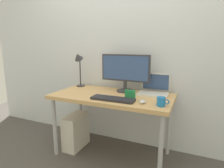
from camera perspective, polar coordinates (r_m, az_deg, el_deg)
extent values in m
plane|color=#4C4742|center=(2.40, 0.00, -20.10)|extent=(6.00, 6.00, 0.00)
cube|color=silver|center=(2.40, 3.84, 12.49)|extent=(4.40, 0.04, 2.60)
cube|color=tan|center=(2.12, 0.00, -3.71)|extent=(1.31, 0.66, 0.04)
cylinder|color=#B2B2B7|center=(2.33, -16.72, -12.21)|extent=(0.04, 0.04, 0.68)
cylinder|color=#B2B2B7|center=(1.86, 14.34, -18.50)|extent=(0.04, 0.04, 0.68)
cylinder|color=#B2B2B7|center=(2.73, -9.32, -8.26)|extent=(0.04, 0.04, 0.68)
cylinder|color=#B2B2B7|center=(2.34, 16.62, -12.08)|extent=(0.04, 0.04, 0.68)
cylinder|color=#333338|center=(2.26, 3.90, -2.02)|extent=(0.20, 0.20, 0.01)
cylinder|color=#333338|center=(2.25, 3.92, -0.49)|extent=(0.04, 0.04, 0.11)
cube|color=#333338|center=(2.21, 4.00, 4.83)|extent=(0.58, 0.03, 0.31)
cube|color=#334C7F|center=(2.20, 3.85, 4.78)|extent=(0.54, 0.01, 0.27)
cube|color=silver|center=(2.14, 12.06, -3.01)|extent=(0.32, 0.22, 0.02)
cube|color=silver|center=(2.24, 12.88, 0.59)|extent=(0.32, 0.06, 0.21)
cube|color=#334C7F|center=(2.23, 12.85, 0.59)|extent=(0.30, 0.04, 0.18)
cylinder|color=#333338|center=(2.57, -9.34, -0.49)|extent=(0.11, 0.11, 0.01)
cylinder|color=#333338|center=(2.54, -9.47, 3.52)|extent=(0.02, 0.02, 0.35)
cone|color=#333338|center=(2.48, -10.14, 8.08)|extent=(0.11, 0.14, 0.13)
cube|color=#232328|center=(1.91, 0.22, -4.47)|extent=(0.44, 0.14, 0.02)
ellipsoid|color=silver|center=(1.83, 9.13, -5.19)|extent=(0.06, 0.09, 0.03)
cylinder|color=#1E72BF|center=(1.77, 14.43, -5.12)|extent=(0.08, 0.08, 0.08)
torus|color=#1E72BF|center=(1.77, 16.08, -5.15)|extent=(0.05, 0.01, 0.05)
cube|color=#268C4C|center=(1.95, 5.41, -3.05)|extent=(0.11, 0.02, 0.09)
cube|color=silver|center=(2.48, -10.72, -13.67)|extent=(0.18, 0.36, 0.42)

